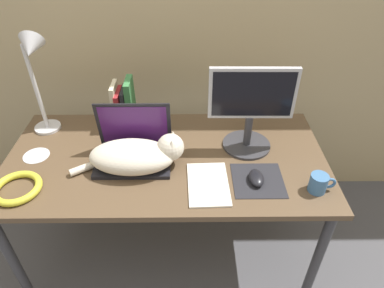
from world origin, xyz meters
name	(u,v)px	position (x,y,z in m)	size (l,w,h in m)	color
desk	(166,168)	(0.00, 0.37, 0.65)	(1.48, 0.73, 0.72)	brown
laptop	(134,149)	(-0.14, 0.36, 0.77)	(0.34, 0.24, 0.25)	black
cat	(137,155)	(-0.12, 0.29, 0.79)	(0.50, 0.22, 0.16)	beige
external_monitor	(251,108)	(0.39, 0.44, 0.94)	(0.38, 0.23, 0.41)	#333338
mousepad	(258,180)	(0.40, 0.20, 0.72)	(0.22, 0.22, 0.00)	#232328
computer_mouse	(256,178)	(0.39, 0.19, 0.74)	(0.06, 0.11, 0.04)	black
book_row	(124,105)	(-0.22, 0.64, 0.83)	(0.11, 0.14, 0.25)	beige
desk_lamp	(34,67)	(-0.59, 0.57, 1.08)	(0.17, 0.17, 0.52)	silver
cable_coil	(17,188)	(-0.60, 0.15, 0.74)	(0.20, 0.20, 0.03)	gold
notepad	(208,184)	(0.19, 0.18, 0.73)	(0.18, 0.27, 0.01)	silver
webcam	(161,114)	(-0.04, 0.66, 0.77)	(0.05, 0.05, 0.07)	#232328
mug	(319,183)	(0.64, 0.14, 0.76)	(0.11, 0.07, 0.08)	teal
cd_disc	(36,156)	(-0.60, 0.38, 0.72)	(0.12, 0.12, 0.00)	silver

